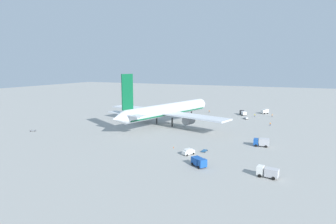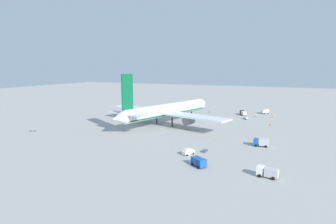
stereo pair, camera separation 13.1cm
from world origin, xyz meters
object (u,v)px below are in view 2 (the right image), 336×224
object	(u,v)px
service_truck_1	(199,162)
service_truck_3	(262,142)
baggage_cart_2	(33,131)
service_van	(188,152)
service_truck_0	(243,113)
ground_worker_3	(270,124)
traffic_cone_0	(156,109)
airliner	(166,110)
traffic_cone_1	(173,147)
service_truck_4	(265,111)
ground_worker_1	(272,115)
ground_worker_2	(209,111)
service_truck_2	(268,172)
baggage_cart_0	(204,151)
ground_worker_0	(255,115)
baggage_cart_1	(246,118)

from	to	relation	value
service_truck_1	service_truck_3	distance (m)	32.76
baggage_cart_2	service_van	bearing A→B (deg)	-92.57
service_van	service_truck_0	bearing A→B (deg)	-1.71
ground_worker_3	traffic_cone_0	xyz separation A→B (m)	(26.37, 76.15, -0.56)
service_truck_1	airliner	bearing A→B (deg)	33.82
ground_worker_3	traffic_cone_1	bearing A→B (deg)	153.53
ground_worker_3	baggage_cart_2	bearing A→B (deg)	120.72
service_truck_4	service_van	xyz separation A→B (m)	(-96.60, 13.78, -0.49)
service_truck_3	traffic_cone_1	distance (m)	32.12
ground_worker_1	ground_worker_3	size ratio (longest dim) A/B	1.02
service_truck_1	service_truck_3	world-z (taller)	service_truck_3
traffic_cone_1	ground_worker_2	bearing A→B (deg)	7.66
traffic_cone_0	service_truck_2	bearing A→B (deg)	-139.65
baggage_cart_0	traffic_cone_0	distance (m)	100.63
service_truck_3	baggage_cart_2	distance (m)	97.66
service_truck_3	airliner	bearing A→B (deg)	66.54
ground_worker_1	ground_worker_2	world-z (taller)	ground_worker_2
ground_worker_0	service_truck_1	bearing A→B (deg)	178.15
ground_worker_0	ground_worker_1	distance (m)	9.92
baggage_cart_0	traffic_cone_0	xyz separation A→B (m)	(80.98, 59.74, 0.01)
baggage_cart_0	baggage_cart_2	world-z (taller)	same
service_truck_2	ground_worker_0	xyz separation A→B (m)	(92.41, 15.99, -0.61)
baggage_cart_1	ground_worker_3	distance (m)	18.70
service_truck_2	ground_worker_3	bearing A→B (deg)	4.57
service_truck_2	service_truck_4	xyz separation A→B (m)	(106.26, 11.94, 0.02)
baggage_cart_0	traffic_cone_0	size ratio (longest dim) A/B	6.46
service_truck_1	traffic_cone_0	size ratio (longest dim) A/B	9.93
ground_worker_0	traffic_cone_0	size ratio (longest dim) A/B	3.18
service_truck_3	service_truck_0	bearing A→B (deg)	15.52
baggage_cart_1	baggage_cart_2	world-z (taller)	baggage_cart_1
ground_worker_1	airliner	bearing A→B (deg)	134.96
ground_worker_0	ground_worker_3	distance (m)	24.84
baggage_cart_0	baggage_cart_1	xyz separation A→B (m)	(67.34, -2.71, 0.38)
ground_worker_2	service_van	bearing A→B (deg)	-167.98
ground_worker_0	ground_worker_2	world-z (taller)	ground_worker_0
service_truck_2	ground_worker_0	world-z (taller)	service_truck_2
service_truck_1	service_truck_4	distance (m)	106.18
traffic_cone_1	service_truck_3	bearing A→B (deg)	-61.29
service_van	ground_worker_1	distance (m)	88.72
ground_worker_1	ground_worker_3	world-z (taller)	ground_worker_1
service_van	ground_worker_1	size ratio (longest dim) A/B	2.76
airliner	ground_worker_0	bearing A→B (deg)	-41.29
ground_worker_0	traffic_cone_0	world-z (taller)	ground_worker_0
ground_worker_0	traffic_cone_0	distance (m)	65.86
service_truck_2	baggage_cart_0	world-z (taller)	service_truck_2
service_truck_3	service_van	size ratio (longest dim) A/B	1.18
airliner	ground_worker_1	bearing A→B (deg)	-45.04
ground_worker_0	ground_worker_3	bearing A→B (deg)	-155.25
service_van	service_truck_3	bearing A→B (deg)	-45.65
service_van	baggage_cart_1	xyz separation A→B (m)	(72.91, -6.44, -0.38)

